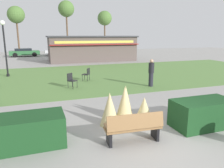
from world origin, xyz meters
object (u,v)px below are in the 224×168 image
Objects in this scene: tree_right_bg at (105,19)px; parked_car_center_slot at (58,51)px; lamppost_far at (4,42)px; cafe_chair_west at (71,79)px; cafe_chair_center at (87,73)px; tree_left_bg at (66,9)px; tree_center_bg at (16,15)px; parked_car_west_slot at (24,52)px; park_bench at (134,127)px; person_strolling at (151,73)px; food_kiosk at (92,48)px.

parked_car_center_slot is at bearing -142.64° from tree_right_bg.
parked_car_center_slot is at bearing 71.84° from lamppost_far.
cafe_chair_center is (1.35, 1.71, 0.00)m from cafe_chair_west.
tree_left_bg is 8.32m from tree_center_bg.
parked_car_west_slot is (-3.59, 21.94, 0.12)m from cafe_chair_west.
parked_car_west_slot reaches higher than park_bench.
park_bench is 1.95× the size of cafe_chair_west.
park_bench is 0.41× the size of lamppost_far.
cafe_chair_center is 27.41m from tree_center_bg.
person_strolling is 0.40× the size of parked_car_center_slot.
tree_left_bg reaches higher than cafe_chair_west.
tree_left_bg is at bearing 84.97° from cafe_chair_center.
lamppost_far reaches higher than parked_car_center_slot.
parked_car_center_slot is (-3.34, 23.14, -0.22)m from person_strolling.
park_bench is 7.45m from person_strolling.
cafe_chair_center is 26.72m from tree_left_bg.
park_bench is at bearing -69.63° from lamppost_far.
tree_center_bg reaches higher than food_kiosk.
person_strolling reaches higher than cafe_chair_center.
tree_center_bg reaches higher than cafe_chair_west.
person_strolling is at bearing -87.76° from tree_left_bg.
parked_car_center_slot is 0.54× the size of tree_center_bg.
tree_center_bg is at bearing 135.60° from parked_car_center_slot.
parked_car_west_slot is 4.98m from parked_car_center_slot.
park_bench is at bearing -91.38° from parked_car_center_slot.
parked_car_center_slot is 13.69m from tree_right_bg.
tree_center_bg is at bearing -29.59° from person_strolling.
food_kiosk is 17.67m from tree_center_bg.
parked_car_west_slot is (0.47, 16.61, -1.99)m from lamppost_far.
tree_center_bg is at bearing 99.90° from parked_car_west_slot.
parked_car_west_slot and parked_car_center_slot have the same top height.
person_strolling reaches higher than cafe_chair_west.
cafe_chair_center is at bearing -76.26° from parked_car_west_slot.
tree_right_bg reaches higher than cafe_chair_west.
food_kiosk is (3.96, 21.02, 1.04)m from park_bench.
tree_center_bg is (-6.01, 5.89, 5.70)m from parked_car_center_slot.
food_kiosk is at bearing 43.45° from lamppost_far.
park_bench is 1.95× the size of cafe_chair_center.
person_strolling is (3.38, -2.91, 0.33)m from cafe_chair_center.
parked_car_west_slot is at bearing 134.56° from food_kiosk.
cafe_chair_west is 0.20× the size of parked_car_west_slot.
tree_left_bg is (2.22, 5.46, 6.85)m from parked_car_center_slot.
park_bench is at bearing -106.05° from tree_right_bg.
person_strolling is at bearing -102.09° from tree_right_bg.
park_bench is at bearing -81.72° from parked_car_west_slot.
person_strolling is 0.19× the size of tree_left_bg.
lamppost_far is 0.54× the size of tree_center_bg.
tree_right_bg is at bearing 37.36° from parked_car_center_slot.
parked_car_west_slot is at bearing -179.96° from parked_car_center_slot.
lamppost_far is 12.04m from food_kiosk.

